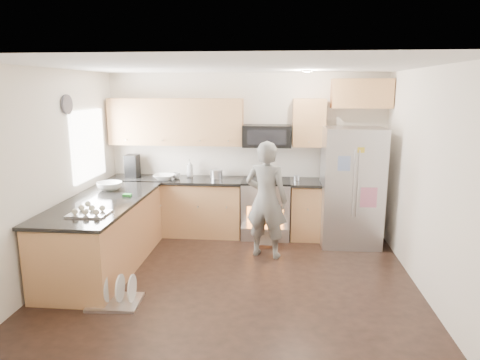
# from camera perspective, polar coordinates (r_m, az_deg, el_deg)

# --- Properties ---
(ground) EXTENTS (4.50, 4.50, 0.00)m
(ground) POSITION_cam_1_polar(r_m,az_deg,el_deg) (5.52, -0.95, -13.14)
(ground) COLOR black
(ground) RESTS_ON ground
(room_shell) EXTENTS (4.54, 4.04, 2.62)m
(room_shell) POSITION_cam_1_polar(r_m,az_deg,el_deg) (5.06, -1.42, 4.38)
(room_shell) COLOR white
(room_shell) RESTS_ON ground
(back_cabinet_run) EXTENTS (4.45, 0.64, 2.50)m
(back_cabinet_run) POSITION_cam_1_polar(r_m,az_deg,el_deg) (6.95, -4.22, 0.54)
(back_cabinet_run) COLOR #B37647
(back_cabinet_run) RESTS_ON ground
(peninsula) EXTENTS (0.96, 2.36, 1.04)m
(peninsula) POSITION_cam_1_polar(r_m,az_deg,el_deg) (6.01, -17.65, -6.82)
(peninsula) COLOR #B37647
(peninsula) RESTS_ON ground
(stove_range) EXTENTS (0.76, 0.97, 1.79)m
(stove_range) POSITION_cam_1_polar(r_m,az_deg,el_deg) (6.87, 3.49, -2.06)
(stove_range) COLOR #B7B7BC
(stove_range) RESTS_ON ground
(refrigerator) EXTENTS (0.89, 0.71, 1.79)m
(refrigerator) POSITION_cam_1_polar(r_m,az_deg,el_deg) (6.66, 14.61, -0.92)
(refrigerator) COLOR #B7B7BC
(refrigerator) RESTS_ON ground
(person) EXTENTS (0.69, 0.55, 1.66)m
(person) POSITION_cam_1_polar(r_m,az_deg,el_deg) (6.00, 3.52, -2.65)
(person) COLOR gray
(person) RESTS_ON ground
(dish_rack) EXTENTS (0.58, 0.47, 0.34)m
(dish_rack) POSITION_cam_1_polar(r_m,az_deg,el_deg) (5.13, -16.35, -14.62)
(dish_rack) COLOR #B7B7BC
(dish_rack) RESTS_ON ground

